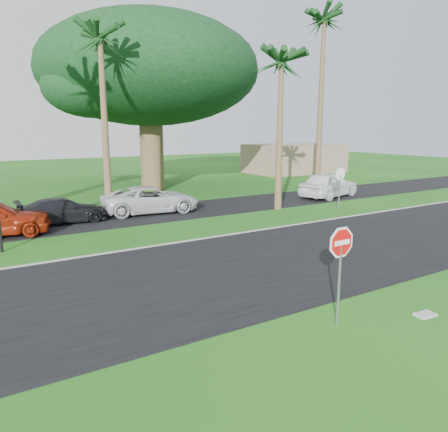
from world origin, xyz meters
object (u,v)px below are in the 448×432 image
at_px(stop_sign_far, 340,180).
at_px(car_minivan, 151,200).
at_px(stop_sign_near, 341,255).
at_px(car_pickup, 329,185).
at_px(car_dark, 63,211).

xyz_separation_m(stop_sign_far, car_minivan, (-9.93, 4.83, -1.01)).
relative_size(stop_sign_near, car_pickup, 0.51).
bearing_deg(car_minivan, stop_sign_near, -179.19).
bearing_deg(stop_sign_far, car_minivan, -25.93).
distance_m(stop_sign_far, car_dark, 15.54).
relative_size(stop_sign_near, car_dark, 0.60).
relative_size(stop_sign_far, car_minivan, 0.48).
bearing_deg(car_dark, car_minivan, -87.33).
distance_m(car_minivan, car_pickup, 12.72).
bearing_deg(car_pickup, car_dark, 71.57).
bearing_deg(car_pickup, stop_sign_far, 127.78).
height_order(stop_sign_far, car_pickup, stop_sign_far).
relative_size(car_minivan, car_pickup, 1.06).
bearing_deg(car_dark, car_pickup, -92.82).
bearing_deg(stop_sign_far, car_pickup, -127.35).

